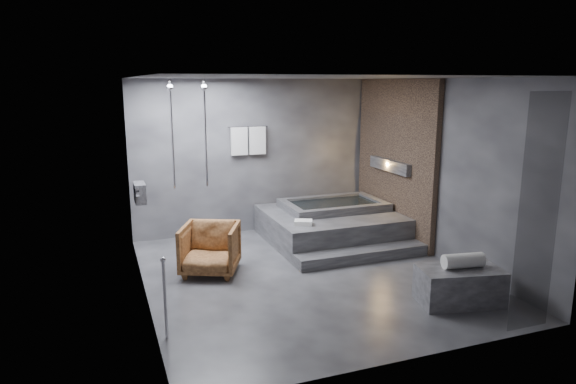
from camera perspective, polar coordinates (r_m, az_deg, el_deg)
name	(u,v)px	position (r m, az deg, el deg)	size (l,w,h in m)	color
room	(326,153)	(7.47, 4.29, 4.34)	(5.00, 5.04, 2.82)	#2B2B2E
tub_deck	(330,226)	(9.12, 4.71, -3.75)	(2.20, 2.00, 0.50)	#303032
tub_step	(362,255)	(8.17, 8.24, -6.93)	(2.20, 0.36, 0.18)	#303032
concrete_bench	(460,286)	(6.91, 18.52, -9.84)	(1.02, 0.56, 0.46)	#37373A
driftwood_chair	(210,249)	(7.58, -8.65, -6.26)	(0.78, 0.81, 0.73)	#492812
rolled_towel	(463,261)	(6.83, 18.89, -7.24)	(0.19, 0.19, 0.52)	white
deck_towel	(303,222)	(8.22, 1.72, -3.40)	(0.28, 0.21, 0.08)	white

